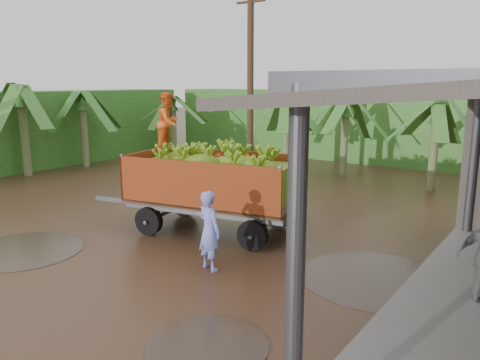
% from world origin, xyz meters
% --- Properties ---
extents(ground, '(100.00, 100.00, 0.00)m').
position_xyz_m(ground, '(0.00, 0.00, 0.00)').
color(ground, black).
rests_on(ground, ground).
extents(hedge_north, '(22.00, 3.00, 3.60)m').
position_xyz_m(hedge_north, '(-2.00, 16.00, 1.80)').
color(hedge_north, '#2D661E').
rests_on(hedge_north, ground).
extents(hedge_west, '(3.00, 18.00, 3.60)m').
position_xyz_m(hedge_west, '(-14.00, 4.00, 1.80)').
color(hedge_west, '#2D661E').
rests_on(hedge_west, ground).
extents(banana_trailer, '(6.41, 3.12, 3.76)m').
position_xyz_m(banana_trailer, '(-0.35, 1.86, 1.38)').
color(banana_trailer, '#C84B1C').
rests_on(banana_trailer, ground).
extents(man_blue, '(0.72, 0.56, 1.76)m').
position_xyz_m(man_blue, '(1.27, -0.26, 0.88)').
color(man_blue, '#7884DC').
rests_on(man_blue, ground).
extents(utility_pole, '(1.20, 0.24, 7.34)m').
position_xyz_m(utility_pole, '(-2.45, 6.59, 3.73)').
color(utility_pole, '#47301E').
rests_on(utility_pole, ground).
extents(banana_plants, '(24.49, 17.74, 4.36)m').
position_xyz_m(banana_plants, '(-4.56, 6.50, 1.88)').
color(banana_plants, '#2D661E').
rests_on(banana_plants, ground).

